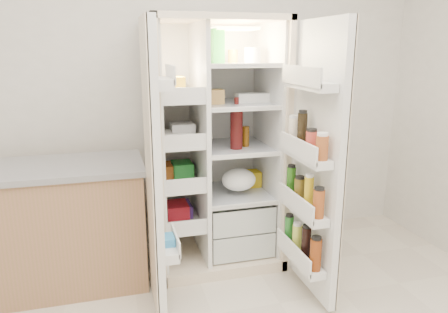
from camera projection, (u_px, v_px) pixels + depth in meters
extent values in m
cube|color=silver|center=(178.00, 80.00, 3.31)|extent=(4.00, 0.02, 2.70)
cube|color=beige|center=(204.00, 136.00, 3.41)|extent=(0.92, 0.04, 1.80)
cube|color=beige|center=(154.00, 149.00, 2.98)|extent=(0.04, 0.70, 1.80)
cube|color=beige|center=(270.00, 142.00, 3.21)|extent=(0.04, 0.70, 1.80)
cube|color=beige|center=(213.00, 19.00, 2.88)|extent=(0.92, 0.70, 0.04)
cube|color=beige|center=(215.00, 252.00, 3.31)|extent=(0.92, 0.70, 0.08)
cube|color=silver|center=(205.00, 135.00, 3.37)|extent=(0.84, 0.02, 1.68)
cube|color=silver|center=(158.00, 146.00, 2.99)|extent=(0.02, 0.62, 1.68)
cube|color=silver|center=(267.00, 139.00, 3.20)|extent=(0.02, 0.62, 1.68)
cube|color=silver|center=(199.00, 143.00, 3.06)|extent=(0.03, 0.62, 1.68)
cube|color=#B6BFBC|center=(235.00, 234.00, 3.30)|extent=(0.47, 0.52, 0.19)
cube|color=#B6BFBC|center=(235.00, 210.00, 3.25)|extent=(0.47, 0.52, 0.19)
cube|color=#FFD18C|center=(233.00, 29.00, 2.98)|extent=(0.30, 0.30, 0.02)
cube|color=silver|center=(180.00, 219.00, 3.17)|extent=(0.28, 0.58, 0.02)
cube|color=silver|center=(179.00, 181.00, 3.09)|extent=(0.28, 0.58, 0.02)
cube|color=silver|center=(178.00, 141.00, 3.02)|extent=(0.28, 0.58, 0.02)
cube|color=silver|center=(177.00, 98.00, 2.94)|extent=(0.28, 0.58, 0.02)
cube|color=silver|center=(234.00, 193.00, 3.23)|extent=(0.49, 0.58, 0.01)
cube|color=silver|center=(234.00, 147.00, 3.14)|extent=(0.49, 0.58, 0.01)
cube|color=silver|center=(235.00, 104.00, 3.06)|extent=(0.49, 0.58, 0.02)
cube|color=silver|center=(235.00, 64.00, 2.99)|extent=(0.49, 0.58, 0.02)
cube|color=red|center=(180.00, 212.00, 3.15)|extent=(0.16, 0.20, 0.10)
cube|color=#238331|center=(179.00, 172.00, 3.07)|extent=(0.14, 0.18, 0.12)
cube|color=white|center=(178.00, 134.00, 3.01)|extent=(0.20, 0.22, 0.07)
cube|color=yellow|center=(177.00, 87.00, 2.92)|extent=(0.15, 0.16, 0.14)
cube|color=#4E2C85|center=(180.00, 212.00, 3.15)|extent=(0.18, 0.20, 0.09)
cube|color=orange|center=(179.00, 173.00, 3.08)|extent=(0.14, 0.18, 0.10)
cube|color=silver|center=(178.00, 131.00, 3.00)|extent=(0.16, 0.16, 0.12)
sphere|color=orange|center=(222.00, 248.00, 3.20)|extent=(0.07, 0.07, 0.07)
sphere|color=orange|center=(232.00, 244.00, 3.27)|extent=(0.07, 0.07, 0.07)
sphere|color=orange|center=(246.00, 245.00, 3.25)|extent=(0.07, 0.07, 0.07)
sphere|color=orange|center=(223.00, 239.00, 3.35)|extent=(0.07, 0.07, 0.07)
sphere|color=orange|center=(236.00, 239.00, 3.36)|extent=(0.07, 0.07, 0.07)
sphere|color=orange|center=(250.00, 239.00, 3.34)|extent=(0.07, 0.07, 0.07)
sphere|color=orange|center=(215.00, 244.00, 3.27)|extent=(0.07, 0.07, 0.07)
sphere|color=orange|center=(243.00, 237.00, 3.39)|extent=(0.07, 0.07, 0.07)
ellipsoid|color=#406822|center=(234.00, 207.00, 3.26)|extent=(0.26, 0.24, 0.11)
cylinder|color=#450E0F|center=(236.00, 129.00, 3.02)|extent=(0.09, 0.09, 0.28)
cylinder|color=brown|center=(246.00, 136.00, 3.11)|extent=(0.05, 0.05, 0.15)
cube|color=#25882C|center=(218.00, 46.00, 2.90)|extent=(0.08, 0.08, 0.23)
cylinder|color=silver|center=(252.00, 55.00, 3.01)|extent=(0.12, 0.12, 0.11)
cylinder|color=#BD892B|center=(233.00, 56.00, 3.07)|extent=(0.07, 0.07, 0.09)
cube|color=white|center=(253.00, 98.00, 3.08)|extent=(0.26, 0.11, 0.06)
cube|color=tan|center=(212.00, 97.00, 2.98)|extent=(0.16, 0.09, 0.10)
ellipsoid|color=white|center=(239.00, 184.00, 3.15)|extent=(0.25, 0.23, 0.16)
cube|color=yellow|center=(253.00, 178.00, 3.35)|extent=(0.10, 0.12, 0.12)
cube|color=silver|center=(154.00, 171.00, 2.46)|extent=(0.05, 0.40, 1.72)
cube|color=beige|center=(149.00, 171.00, 2.45)|extent=(0.01, 0.40, 1.72)
cube|color=silver|center=(169.00, 248.00, 2.60)|extent=(0.09, 0.32, 0.06)
cube|color=silver|center=(163.00, 83.00, 2.35)|extent=(0.09, 0.32, 0.06)
cube|color=#338CCC|center=(168.00, 244.00, 2.59)|extent=(0.07, 0.12, 0.10)
cube|color=silver|center=(317.00, 163.00, 2.63)|extent=(0.05, 0.58, 1.72)
cube|color=beige|center=(321.00, 162.00, 2.63)|extent=(0.01, 0.58, 1.72)
cube|color=silver|center=(300.00, 258.00, 2.77)|extent=(0.11, 0.50, 0.05)
cube|color=silver|center=(303.00, 209.00, 2.68)|extent=(0.11, 0.50, 0.05)
cube|color=silver|center=(305.00, 156.00, 2.59)|extent=(0.11, 0.50, 0.05)
cube|color=silver|center=(309.00, 85.00, 2.49)|extent=(0.11, 0.50, 0.05)
cylinder|color=maroon|center=(316.00, 255.00, 2.55)|extent=(0.07, 0.07, 0.20)
cylinder|color=black|center=(306.00, 244.00, 2.67)|extent=(0.06, 0.06, 0.22)
cylinder|color=#C4D346|center=(297.00, 238.00, 2.79)|extent=(0.06, 0.06, 0.18)
cylinder|color=#267428|center=(289.00, 229.00, 2.91)|extent=(0.06, 0.06, 0.19)
cylinder|color=brown|center=(319.00, 204.00, 2.47)|extent=(0.07, 0.07, 0.17)
cylinder|color=gold|center=(309.00, 193.00, 2.58)|extent=(0.06, 0.06, 0.21)
cylinder|color=brown|center=(299.00, 191.00, 2.71)|extent=(0.07, 0.07, 0.16)
cylinder|color=#265E15|center=(291.00, 182.00, 2.83)|extent=(0.06, 0.06, 0.20)
cylinder|color=brown|center=(322.00, 148.00, 2.38)|extent=(0.07, 0.07, 0.14)
cylinder|color=#B53B2E|center=(311.00, 143.00, 2.50)|extent=(0.07, 0.07, 0.14)
cylinder|color=black|center=(302.00, 132.00, 2.62)|extent=(0.06, 0.06, 0.23)
cylinder|color=#F8E6CC|center=(293.00, 132.00, 2.74)|extent=(0.06, 0.06, 0.18)
cube|color=#926549|center=(58.00, 228.00, 2.87)|extent=(1.13, 0.59, 0.81)
cube|color=gray|center=(51.00, 168.00, 2.76)|extent=(1.17, 0.62, 0.04)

